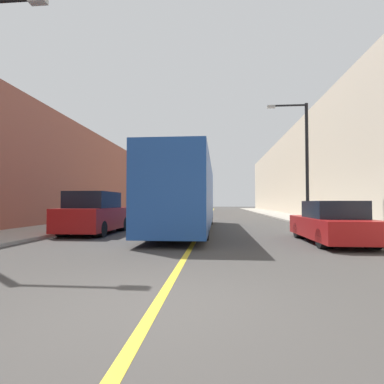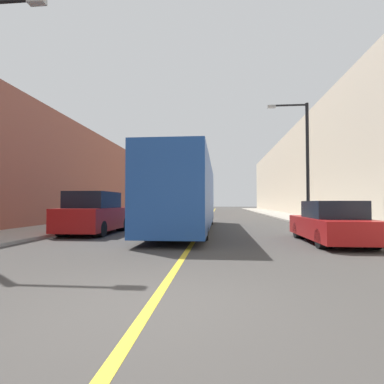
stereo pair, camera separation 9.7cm
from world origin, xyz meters
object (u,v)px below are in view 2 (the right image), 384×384
street_lamp_right (304,155)px  car_right_near (331,224)px  bus (187,195)px  parked_suv_left (95,214)px

street_lamp_right → car_right_near: bearing=-99.1°
bus → car_right_near: size_ratio=2.86×
parked_suv_left → street_lamp_right: street_lamp_right is taller
parked_suv_left → car_right_near: bearing=-13.9°
bus → car_right_near: bearing=-38.3°
parked_suv_left → car_right_near: parked_suv_left is taller
bus → parked_suv_left: 4.67m
car_right_near → street_lamp_right: (1.27, 7.89, 3.70)m
parked_suv_left → car_right_near: (9.70, -2.39, -0.21)m
bus → street_lamp_right: bearing=26.8°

